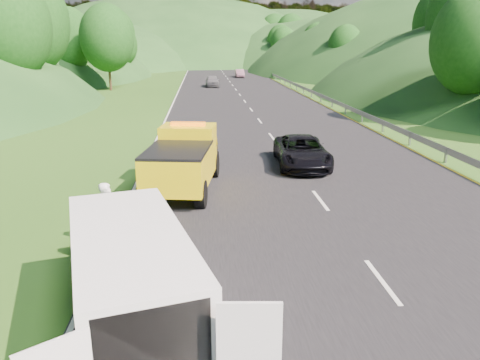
{
  "coord_description": "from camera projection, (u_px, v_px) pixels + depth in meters",
  "views": [
    {
      "loc": [
        -1.19,
        -11.71,
        5.48
      ],
      "look_at": [
        -0.04,
        2.49,
        1.3
      ],
      "focal_mm": 35.0,
      "sensor_mm": 36.0,
      "label": 1
    }
  ],
  "objects": [
    {
      "name": "ground",
      "position": [
        249.0,
        251.0,
        12.84
      ],
      "size": [
        320.0,
        320.0,
        0.0
      ],
      "primitive_type": "plane",
      "color": "#38661E",
      "rests_on": "ground"
    },
    {
      "name": "road_surface",
      "position": [
        240.0,
        95.0,
        51.32
      ],
      "size": [
        14.0,
        200.0,
        0.02
      ],
      "primitive_type": "cube",
      "color": "black",
      "rests_on": "ground"
    },
    {
      "name": "guardrail",
      "position": [
        286.0,
        85.0,
        63.84
      ],
      "size": [
        0.06,
        140.0,
        1.52
      ],
      "primitive_type": "cube",
      "color": "gray",
      "rests_on": "ground"
    },
    {
      "name": "tree_line_left",
      "position": [
        80.0,
        82.0,
        68.73
      ],
      "size": [
        14.0,
        140.0,
        14.0
      ],
      "primitive_type": null,
      "color": "#205318",
      "rests_on": "ground"
    },
    {
      "name": "tree_line_right",
      "position": [
        359.0,
        80.0,
        72.01
      ],
      "size": [
        14.0,
        140.0,
        14.0
      ],
      "primitive_type": null,
      "color": "#205318",
      "rests_on": "ground"
    },
    {
      "name": "hills_backdrop",
      "position": [
        226.0,
        62.0,
        142.16
      ],
      "size": [
        201.0,
        288.6,
        44.0
      ],
      "primitive_type": null,
      "color": "#2D5B23",
      "rests_on": "ground"
    },
    {
      "name": "tow_truck",
      "position": [
        184.0,
        159.0,
        17.84
      ],
      "size": [
        2.91,
        5.99,
        2.47
      ],
      "rotation": [
        0.0,
        0.0,
        -0.15
      ],
      "color": "black",
      "rests_on": "ground"
    },
    {
      "name": "white_van",
      "position": [
        130.0,
        275.0,
        8.9
      ],
      "size": [
        4.17,
        6.62,
        2.19
      ],
      "rotation": [
        0.0,
        0.0,
        0.27
      ],
      "color": "black",
      "rests_on": "ground"
    },
    {
      "name": "woman",
      "position": [
        111.0,
        246.0,
        13.15
      ],
      "size": [
        0.63,
        0.76,
        1.83
      ],
      "primitive_type": "imported",
      "rotation": [
        0.0,
        0.0,
        1.34
      ],
      "color": "white",
      "rests_on": "ground"
    },
    {
      "name": "child",
      "position": [
        137.0,
        283.0,
        11.11
      ],
      "size": [
        0.6,
        0.51,
        1.07
      ],
      "primitive_type": "imported",
      "rotation": [
        0.0,
        0.0,
        -0.23
      ],
      "color": "tan",
      "rests_on": "ground"
    },
    {
      "name": "suitcase",
      "position": [
        79.0,
        243.0,
        12.54
      ],
      "size": [
        0.44,
        0.32,
        0.63
      ],
      "primitive_type": "cube",
      "rotation": [
        0.0,
        0.0,
        0.29
      ],
      "color": "#5E5B47",
      "rests_on": "ground"
    },
    {
      "name": "passing_suv",
      "position": [
        301.0,
        166.0,
        21.64
      ],
      "size": [
        2.54,
        5.01,
        1.36
      ],
      "primitive_type": "imported",
      "rotation": [
        0.0,
        0.0,
        -0.06
      ],
      "color": "black",
      "rests_on": "ground"
    },
    {
      "name": "dist_car_a",
      "position": [
        212.0,
        87.0,
        60.91
      ],
      "size": [
        1.72,
        4.27,
        1.46
      ],
      "primitive_type": "imported",
      "color": "#54565A",
      "rests_on": "ground"
    },
    {
      "name": "dist_car_b",
      "position": [
        240.0,
        77.0,
        77.6
      ],
      "size": [
        1.35,
        3.86,
        1.27
      ],
      "primitive_type": "imported",
      "color": "#6D4959",
      "rests_on": "ground"
    },
    {
      "name": "dist_car_c",
      "position": [
        222.0,
        68.0,
        105.77
      ],
      "size": [
        1.82,
        4.47,
        1.3
      ],
      "primitive_type": "imported",
      "color": "#9E564F",
      "rests_on": "ground"
    },
    {
      "name": "dist_car_d",
      "position": [
        229.0,
        67.0,
        110.36
      ],
      "size": [
        1.72,
        4.27,
        1.46
      ],
      "primitive_type": "imported",
      "color": "#984037",
      "rests_on": "ground"
    }
  ]
}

